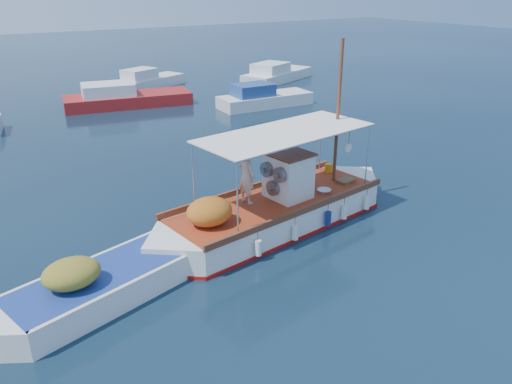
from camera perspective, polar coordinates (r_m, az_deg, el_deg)
ground at (r=17.11m, az=4.43°, el=-4.51°), size 160.00×160.00×0.00m
fishing_caique at (r=17.23m, az=2.20°, el=-2.18°), size 10.26×3.84×6.32m
dinghy at (r=14.15m, az=-17.02°, el=-10.26°), size 6.77×3.31×1.72m
bg_boat_n at (r=35.66m, az=-14.83°, el=10.26°), size 8.71×4.17×1.80m
bg_boat_ne at (r=34.40m, az=0.76°, el=10.56°), size 6.54×2.46×1.80m
bg_boat_e at (r=43.73m, az=2.30°, el=13.21°), size 7.82×5.34×1.80m
bg_boat_far_n at (r=41.51m, az=-12.34°, el=12.20°), size 6.49×4.32×1.80m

